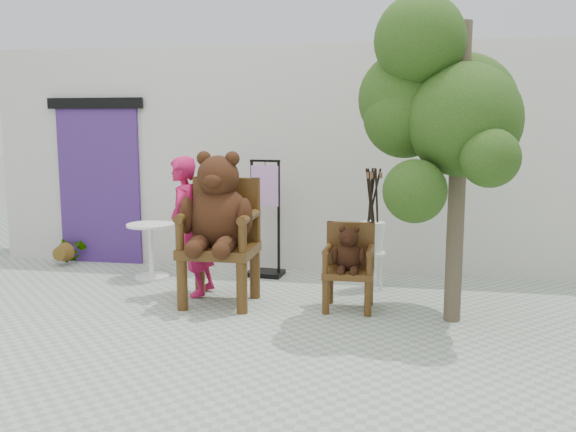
% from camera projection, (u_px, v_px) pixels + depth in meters
% --- Properties ---
extents(ground_plane, '(60.00, 60.00, 0.00)m').
position_uv_depth(ground_plane, '(269.00, 334.00, 5.74)').
color(ground_plane, '#A0A796').
rests_on(ground_plane, ground).
extents(back_wall, '(9.00, 1.00, 3.00)m').
position_uv_depth(back_wall, '(315.00, 158.00, 8.53)').
color(back_wall, silver).
rests_on(back_wall, ground).
extents(doorway, '(1.40, 0.11, 2.33)m').
position_uv_depth(doorway, '(100.00, 181.00, 8.61)').
color(doorway, '#41236B').
rests_on(doorway, ground).
extents(chair_big, '(0.80, 0.88, 1.68)m').
position_uv_depth(chair_big, '(219.00, 218.00, 6.60)').
color(chair_big, '#3C240D').
rests_on(chair_big, ground).
extents(chair_small, '(0.52, 0.49, 0.92)m').
position_uv_depth(chair_small, '(349.00, 259.00, 6.47)').
color(chair_small, '#3C240D').
rests_on(chair_small, ground).
extents(person, '(0.39, 0.59, 1.60)m').
position_uv_depth(person, '(190.00, 227.00, 6.98)').
color(person, '#B1154A').
rests_on(person, ground).
extents(cafe_table, '(0.60, 0.60, 0.70)m').
position_uv_depth(cafe_table, '(151.00, 244.00, 7.80)').
color(cafe_table, white).
rests_on(cafe_table, ground).
extents(display_stand, '(0.48, 0.39, 1.51)m').
position_uv_depth(display_stand, '(265.00, 232.00, 7.89)').
color(display_stand, black).
rests_on(display_stand, ground).
extents(stool_bucket, '(0.32, 0.32, 1.46)m').
position_uv_depth(stool_bucket, '(372.00, 237.00, 7.22)').
color(stool_bucket, white).
rests_on(stool_bucket, ground).
extents(tree, '(1.59, 1.88, 3.16)m').
position_uv_depth(tree, '(445.00, 110.00, 5.95)').
color(tree, '#413627').
rests_on(tree, ground).
extents(potted_plant, '(0.42, 0.36, 0.46)m').
position_uv_depth(potted_plant, '(69.00, 248.00, 8.59)').
color(potted_plant, '#18320D').
rests_on(potted_plant, ground).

